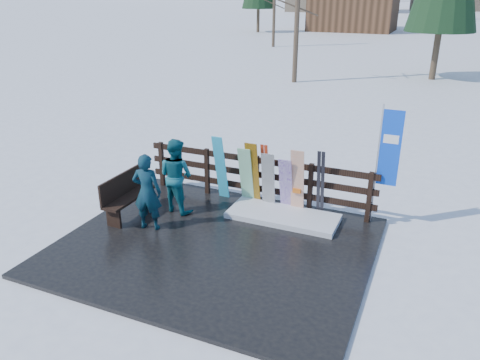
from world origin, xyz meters
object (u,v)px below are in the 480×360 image
at_px(bench, 127,194).
at_px(rental_flag, 387,153).
at_px(snowboard_1, 246,176).
at_px(snowboard_3, 286,185).
at_px(snowboard_5, 297,182).
at_px(snowboard_2, 253,174).
at_px(snowboard_0, 221,168).
at_px(person_back, 176,175).
at_px(snowboard_4, 268,181).
at_px(person_front, 147,192).

distance_m(bench, rental_flag, 5.64).
height_order(bench, snowboard_1, snowboard_1).
height_order(snowboard_3, snowboard_5, snowboard_5).
xyz_separation_m(snowboard_1, snowboard_2, (0.17, 0.00, 0.07)).
bearing_deg(snowboard_0, snowboard_2, -0.00).
relative_size(bench, rental_flag, 0.58).
height_order(bench, person_back, person_back).
bearing_deg(snowboard_4, snowboard_0, 180.00).
xyz_separation_m(snowboard_2, snowboard_4, (0.38, 0.00, -0.11)).
height_order(snowboard_1, snowboard_4, snowboard_1).
bearing_deg(snowboard_1, snowboard_4, 0.00).
bearing_deg(snowboard_3, snowboard_5, 0.00).
xyz_separation_m(bench, snowboard_1, (2.20, 1.58, 0.19)).
xyz_separation_m(snowboard_3, person_front, (-2.38, -1.92, 0.18)).
distance_m(snowboard_0, rental_flag, 3.76).
relative_size(snowboard_5, rental_flag, 0.59).
height_order(snowboard_0, snowboard_3, snowboard_0).
height_order(snowboard_1, snowboard_2, snowboard_2).
xyz_separation_m(snowboard_1, person_front, (-1.41, -1.92, 0.12)).
relative_size(snowboard_0, snowboard_5, 1.09).
bearing_deg(snowboard_1, rental_flag, 5.13).
bearing_deg(snowboard_2, snowboard_3, 0.00).
relative_size(snowboard_2, snowboard_4, 1.18).
bearing_deg(person_back, bench, 48.13).
relative_size(snowboard_0, snowboard_1, 1.15).
distance_m(snowboard_3, rental_flag, 2.27).
relative_size(snowboard_3, snowboard_5, 0.87).
xyz_separation_m(snowboard_2, person_back, (-1.48, -0.92, 0.07)).
xyz_separation_m(snowboard_2, snowboard_3, (0.80, 0.00, -0.14)).
bearing_deg(person_back, snowboard_4, -141.92).
distance_m(snowboard_2, rental_flag, 2.97).
bearing_deg(person_back, snowboard_0, -113.87).
distance_m(snowboard_4, person_back, 2.08).
distance_m(person_front, person_back, 1.00).
height_order(snowboard_4, person_front, person_front).
relative_size(bench, snowboard_1, 1.03).
xyz_separation_m(snowboard_5, person_back, (-2.53, -0.92, 0.09)).
distance_m(snowboard_1, rental_flag, 3.15).
bearing_deg(person_front, rental_flag, -167.05).
bearing_deg(person_back, snowboard_2, -136.36).
xyz_separation_m(snowboard_0, snowboard_4, (1.20, 0.00, -0.14)).
relative_size(bench, snowboard_2, 0.94).
relative_size(snowboard_2, snowboard_5, 1.04).
bearing_deg(snowboard_5, bench, -155.18).
distance_m(bench, snowboard_4, 3.17).
relative_size(snowboard_0, snowboard_4, 1.23).
xyz_separation_m(snowboard_1, person_back, (-1.31, -0.92, 0.14)).
bearing_deg(snowboard_2, person_front, -129.35).
xyz_separation_m(bench, snowboard_3, (3.17, 1.58, 0.13)).
bearing_deg(snowboard_3, bench, -153.43).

